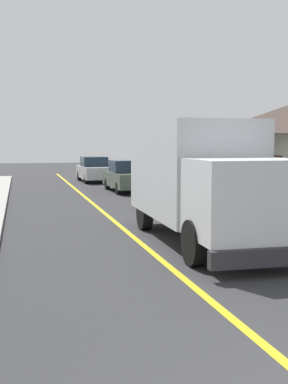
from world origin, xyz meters
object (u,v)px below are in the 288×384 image
(parked_car_near, at_px, (164,190))
(parked_car_mid, at_px, (127,177))
(parked_car_far, at_px, (94,170))
(box_truck, at_px, (200,175))

(parked_car_near, height_order, parked_car_mid, same)
(parked_car_mid, relative_size, parked_car_far, 1.00)
(box_truck, relative_size, parked_car_near, 1.62)
(box_truck, relative_size, parked_car_mid, 1.62)
(box_truck, xyz_separation_m, parked_car_near, (0.84, 6.18, -0.97))
(parked_car_mid, bearing_deg, parked_car_far, 96.20)
(parked_car_mid, bearing_deg, parked_car_near, -90.61)
(parked_car_near, distance_m, parked_car_mid, 7.34)
(parked_car_near, height_order, parked_car_far, same)
(parked_car_mid, xyz_separation_m, parked_car_far, (-0.74, 6.83, 0.00))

